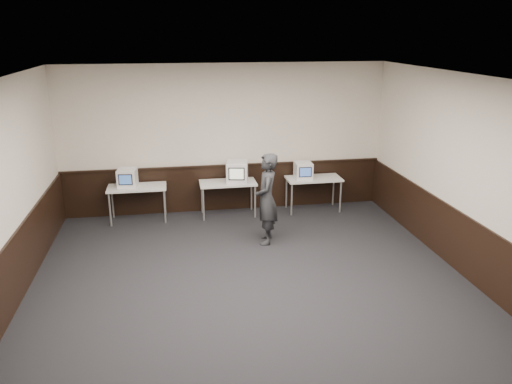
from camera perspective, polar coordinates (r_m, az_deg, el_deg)
floor at (r=7.67m, az=0.03°, el=-12.00°), size 8.00×8.00×0.00m
ceiling at (r=6.67m, az=0.04°, el=12.53°), size 8.00×8.00×0.00m
back_wall at (r=10.84m, az=-3.56°, el=6.06°), size 7.00×0.00×7.00m
right_wall at (r=8.32m, az=24.52°, el=0.75°), size 0.00×8.00×8.00m
wainscot_back at (r=11.10m, az=-3.44°, el=0.48°), size 6.98×0.04×1.00m
wainscot_left at (r=7.72m, az=-26.76°, el=-9.71°), size 0.04×7.98×1.00m
wainscot_right at (r=8.67m, az=23.47°, el=-6.21°), size 0.04×7.98×1.00m
wainscot_rail at (r=10.94m, az=-3.48°, el=3.05°), size 6.98×0.06×0.04m
desk_left at (r=10.66m, az=-13.43°, el=0.26°), size 1.20×0.60×0.75m
desk_center at (r=10.69m, az=-3.23°, el=0.79°), size 1.20×0.60×0.75m
desk_right at (r=11.05m, az=6.60°, el=1.28°), size 1.20×0.60×0.75m
emac_left at (r=10.62m, az=-14.49°, el=1.58°), size 0.42×0.44×0.38m
emac_center at (r=10.60m, az=-2.16°, el=2.31°), size 0.53×0.54×0.45m
emac_right at (r=10.89m, az=5.43°, el=2.46°), size 0.38×0.41×0.37m
person at (r=9.24m, az=1.23°, el=-0.79°), size 0.53×0.70×1.72m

